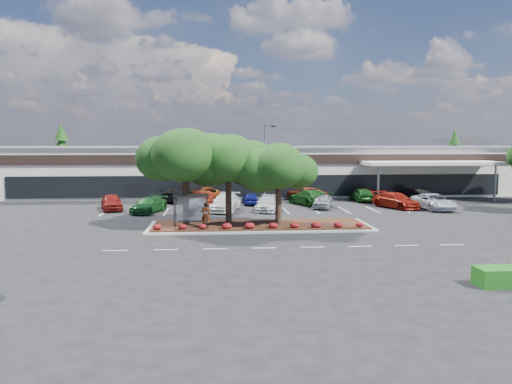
{
  "coord_description": "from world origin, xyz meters",
  "views": [
    {
      "loc": [
        -5.56,
        -36.04,
        6.98
      ],
      "look_at": [
        -2.07,
        6.84,
        2.6
      ],
      "focal_mm": 35.0,
      "sensor_mm": 36.0,
      "label": 1
    }
  ],
  "objects": [
    {
      "name": "car_4",
      "position": [
        -0.39,
        13.45,
        0.74
      ],
      "size": [
        3.13,
        5.4,
        1.47
      ],
      "primitive_type": "imported",
      "rotation": [
        0.0,
        0.0,
        -0.22
      ],
      "color": "silver",
      "rests_on": "ground"
    },
    {
      "name": "car_2",
      "position": [
        -7.58,
        12.51,
        0.75
      ],
      "size": [
        2.55,
        4.64,
        1.5
      ],
      "primitive_type": "imported",
      "rotation": [
        0.0,
        0.0,
        -0.19
      ],
      "color": "#99A0A5",
      "rests_on": "ground"
    },
    {
      "name": "lane_markings",
      "position": [
        -0.14,
        10.42,
        0.01
      ],
      "size": [
        33.12,
        20.06,
        0.01
      ],
      "color": "silver",
      "rests_on": "ground"
    },
    {
      "name": "car_12",
      "position": [
        -1.77,
        18.68,
        0.67
      ],
      "size": [
        1.73,
        3.99,
        1.34
      ],
      "primitive_type": "imported",
      "rotation": [
        0.0,
        0.0,
        3.18
      ],
      "color": "navy",
      "rests_on": "ground"
    },
    {
      "name": "shrub_row",
      "position": [
        -2.0,
        1.9,
        0.51
      ],
      "size": [
        17.0,
        0.8,
        0.5
      ],
      "primitive_type": null,
      "color": "maroon",
      "rests_on": "landscape_island"
    },
    {
      "name": "car_8",
      "position": [
        16.69,
        13.04,
        0.8
      ],
      "size": [
        3.25,
        6.0,
        1.6
      ],
      "primitive_type": "imported",
      "rotation": [
        0.0,
        0.0,
        0.11
      ],
      "color": "silver",
      "rests_on": "ground"
    },
    {
      "name": "bus_shelter",
      "position": [
        -7.5,
        2.95,
        2.31
      ],
      "size": [
        2.75,
        1.55,
        2.59
      ],
      "color": "black",
      "rests_on": "landscape_island"
    },
    {
      "name": "car_1",
      "position": [
        -12.14,
        13.21,
        0.74
      ],
      "size": [
        3.73,
        5.5,
        1.48
      ],
      "primitive_type": "imported",
      "rotation": [
        0.0,
        0.0,
        -0.36
      ],
      "color": "#164E1D",
      "rests_on": "ground"
    },
    {
      "name": "car_17",
      "position": [
        17.94,
        21.55,
        0.74
      ],
      "size": [
        3.0,
        4.75,
        1.48
      ],
      "primitive_type": "imported",
      "rotation": [
        0.0,
        0.0,
        3.49
      ],
      "color": "black",
      "rests_on": "ground"
    },
    {
      "name": "conifer_north_east",
      "position": [
        34.0,
        44.0,
        4.5
      ],
      "size": [
        3.96,
        3.96,
        9.0
      ],
      "primitive_type": "cone",
      "color": "#143511",
      "rests_on": "ground"
    },
    {
      "name": "car_10",
      "position": [
        -7.03,
        19.34,
        0.79
      ],
      "size": [
        3.87,
        5.89,
        1.59
      ],
      "primitive_type": "imported",
      "rotation": [
        0.0,
        0.0,
        3.47
      ],
      "color": "maroon",
      "rests_on": "ground"
    },
    {
      "name": "light_pole",
      "position": [
        -0.07,
        18.28,
        3.89
      ],
      "size": [
        1.43,
        0.67,
        8.83
      ],
      "rotation": [
        0.0,
        0.0,
        -0.24
      ],
      "color": "#ACABA6",
      "rests_on": "ground"
    },
    {
      "name": "car_14",
      "position": [
        4.63,
        17.68,
        0.86
      ],
      "size": [
        4.4,
        6.39,
        1.72
      ],
      "primitive_type": "imported",
      "rotation": [
        0.0,
        0.0,
        3.52
      ],
      "color": "#175216",
      "rests_on": "ground"
    },
    {
      "name": "survey_stake",
      "position": [
        10.15,
        -11.2,
        0.73
      ],
      "size": [
        0.08,
        0.14,
        1.15
      ],
      "color": "#A07D54",
      "rests_on": "ground"
    },
    {
      "name": "island_tree_mid",
      "position": [
        -4.5,
        5.2,
        3.92
      ],
      "size": [
        6.6,
        6.6,
        7.32
      ],
      "primitive_type": null,
      "color": "#143511",
      "rests_on": "landscape_island"
    },
    {
      "name": "ground",
      "position": [
        0.0,
        0.0,
        0.0
      ],
      "size": [
        160.0,
        160.0,
        0.0
      ],
      "primitive_type": "plane",
      "color": "black",
      "rests_on": "ground"
    },
    {
      "name": "car_16",
      "position": [
        12.51,
        22.29,
        0.79
      ],
      "size": [
        2.96,
        4.97,
        1.58
      ],
      "primitive_type": "imported",
      "rotation": [
        0.0,
        0.0,
        2.89
      ],
      "color": "maroon",
      "rests_on": "ground"
    },
    {
      "name": "island_tree_west",
      "position": [
        -8.0,
        4.5,
        4.21
      ],
      "size": [
        7.2,
        7.2,
        7.89
      ],
      "primitive_type": null,
      "color": "#143511",
      "rests_on": "landscape_island"
    },
    {
      "name": "car_9",
      "position": [
        -9.74,
        21.88,
        0.83
      ],
      "size": [
        4.48,
        6.21,
        1.67
      ],
      "primitive_type": "imported",
      "rotation": [
        0.0,
        0.0,
        2.72
      ],
      "color": "black",
      "rests_on": "ground"
    },
    {
      "name": "island_tree_east",
      "position": [
        -0.5,
        3.7,
        3.51
      ],
      "size": [
        5.8,
        5.8,
        6.5
      ],
      "primitive_type": null,
      "color": "#143511",
      "rests_on": "landscape_island"
    },
    {
      "name": "person_waiting",
      "position": [
        -6.36,
        2.78,
        1.25
      ],
      "size": [
        0.72,
        0.47,
        1.98
      ],
      "primitive_type": "imported",
      "rotation": [
        0.0,
        0.0,
        3.14
      ],
      "color": "#594C47",
      "rests_on": "landscape_island"
    },
    {
      "name": "car_15",
      "position": [
        11.4,
        20.43,
        0.81
      ],
      "size": [
        2.09,
        4.81,
        1.62
      ],
      "primitive_type": "imported",
      "rotation": [
        0.0,
        0.0,
        3.18
      ],
      "color": "#144817",
      "rests_on": "ground"
    },
    {
      "name": "car_11",
      "position": [
        -6.73,
        22.15,
        0.85
      ],
      "size": [
        4.81,
        6.74,
        1.71
      ],
      "primitive_type": "imported",
      "rotation": [
        0.0,
        0.0,
        3.5
      ],
      "color": "#7F3B0D",
      "rests_on": "ground"
    },
    {
      "name": "landscape_island",
      "position": [
        -2.0,
        4.0,
        0.12
      ],
      "size": [
        18.0,
        6.0,
        0.26
      ],
      "color": "#ACABA6",
      "rests_on": "ground"
    },
    {
      "name": "car_0",
      "position": [
        -16.14,
        15.34,
        0.83
      ],
      "size": [
        3.19,
        5.2,
        1.65
      ],
      "primitive_type": "imported",
      "rotation": [
        0.0,
        0.0,
        0.27
      ],
      "color": "maroon",
      "rests_on": "ground"
    },
    {
      "name": "car_13",
      "position": [
        4.98,
        21.32,
        0.82
      ],
      "size": [
        4.7,
        6.52,
        1.65
      ],
      "primitive_type": "imported",
      "rotation": [
        0.0,
        0.0,
        3.51
      ],
      "color": "maroon",
      "rests_on": "ground"
    },
    {
      "name": "retail_store",
      "position": [
        0.06,
        33.91,
        3.15
      ],
      "size": [
        80.4,
        25.2,
        6.25
      ],
      "color": "white",
      "rests_on": "ground"
    },
    {
      "name": "conifer_north_west",
      "position": [
        -30.0,
        46.0,
        5.0
      ],
      "size": [
        4.4,
        4.4,
        10.0
      ],
      "primitive_type": "cone",
      "color": "#143511",
      "rests_on": "ground"
    },
    {
      "name": "car_3",
      "position": [
        -4.59,
        13.61,
        0.86
      ],
      "size": [
        3.59,
        6.31,
        1.72
      ],
      "primitive_type": "imported",
      "rotation": [
        0.0,
        0.0,
        -0.21
      ],
      "color": "silver",
      "rests_on": "ground"
    },
    {
      "name": "car_5",
      "position": [
        5.6,
        14.91,
        0.74
      ],
      "size": [
        3.1,
        4.68,
        1.48
      ],
      "primitive_type": "imported",
      "rotation": [
        0.0,
        0.0,
        -0.34
      ],
      "color": "#9AA0A6",
      "rests_on": "ground"
    },
    {
      "name": "car_6",
      "position": [
        13.27,
        14.46,
        0.82
      ],
      "size": [
        4.44,
        6.1,
        1.64
      ],
      "primitive_type": "imported",
      "rotation": [
        0.0,
        0.0,
        0.43
      ],
      "color": "maroon",
      "rests_on": "ground"
    }
  ]
}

